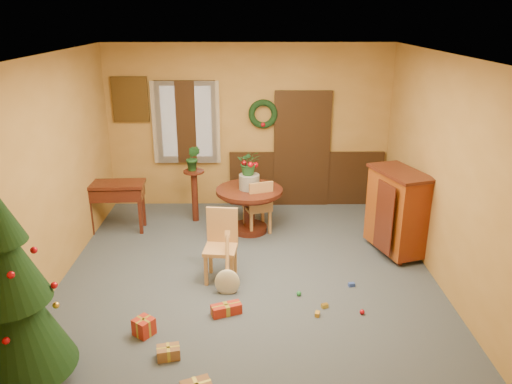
{
  "coord_description": "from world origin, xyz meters",
  "views": [
    {
      "loc": [
        0.05,
        -5.96,
        3.38
      ],
      "look_at": [
        0.11,
        0.4,
        1.07
      ],
      "focal_mm": 35.0,
      "sensor_mm": 36.0,
      "label": 1
    }
  ],
  "objects_px": {
    "sideboard": "(397,210)",
    "dining_table": "(249,202)",
    "chair_near": "(221,242)",
    "christmas_tree": "(8,291)",
    "writing_desk": "(116,195)"
  },
  "relations": [
    {
      "from": "sideboard",
      "to": "dining_table",
      "type": "bearing_deg",
      "value": 159.93
    },
    {
      "from": "chair_near",
      "to": "christmas_tree",
      "type": "distance_m",
      "value": 2.76
    },
    {
      "from": "chair_near",
      "to": "sideboard",
      "type": "height_order",
      "value": "sideboard"
    },
    {
      "from": "writing_desk",
      "to": "sideboard",
      "type": "bearing_deg",
      "value": -11.24
    },
    {
      "from": "chair_near",
      "to": "writing_desk",
      "type": "relative_size",
      "value": 1.02
    },
    {
      "from": "writing_desk",
      "to": "christmas_tree",
      "type": "bearing_deg",
      "value": -90.28
    },
    {
      "from": "chair_near",
      "to": "christmas_tree",
      "type": "relative_size",
      "value": 0.45
    },
    {
      "from": "christmas_tree",
      "to": "sideboard",
      "type": "bearing_deg",
      "value": 32.47
    },
    {
      "from": "dining_table",
      "to": "writing_desk",
      "type": "bearing_deg",
      "value": 178.15
    },
    {
      "from": "dining_table",
      "to": "christmas_tree",
      "type": "distance_m",
      "value": 4.16
    },
    {
      "from": "dining_table",
      "to": "christmas_tree",
      "type": "height_order",
      "value": "christmas_tree"
    },
    {
      "from": "dining_table",
      "to": "chair_near",
      "type": "height_order",
      "value": "chair_near"
    },
    {
      "from": "chair_near",
      "to": "writing_desk",
      "type": "xyz_separation_m",
      "value": [
        -1.77,
        1.55,
        0.1
      ]
    },
    {
      "from": "dining_table",
      "to": "sideboard",
      "type": "xyz_separation_m",
      "value": [
        2.14,
        -0.78,
        0.17
      ]
    },
    {
      "from": "chair_near",
      "to": "sideboard",
      "type": "relative_size",
      "value": 0.76
    }
  ]
}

